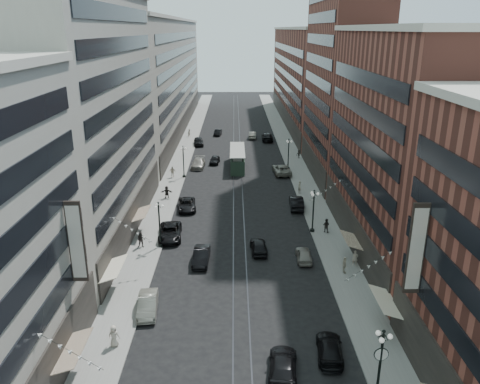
{
  "coord_description": "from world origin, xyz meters",
  "views": [
    {
      "loc": [
        -0.52,
        -21.65,
        24.23
      ],
      "look_at": [
        0.14,
        33.22,
        5.0
      ],
      "focal_mm": 35.0,
      "sensor_mm": 36.0,
      "label": 1
    }
  ],
  "objects_px": {
    "pedestrian_1": "(114,336)",
    "car_7": "(187,205)",
    "car_4": "(304,255)",
    "pedestrian_extra_0": "(355,258)",
    "lamppost_sw_far": "(159,223)",
    "lamppost_se_mid": "(288,153)",
    "car_14": "(252,135)",
    "pedestrian_9": "(299,154)",
    "lamppost_se_near": "(380,361)",
    "pedestrian_5": "(167,192)",
    "streetcar": "(237,159)",
    "lamppost_se_far": "(313,209)",
    "car_1": "(148,304)",
    "pedestrian_7": "(326,225)",
    "car_10": "(296,203)",
    "car_11": "(282,169)",
    "car_6": "(283,366)",
    "car_extra_1": "(259,246)",
    "lamppost_sw_mid": "(183,160)",
    "car_5": "(201,256)",
    "car_extra_0": "(218,132)",
    "car_9": "(199,141)",
    "pedestrian_extra_1": "(190,133)",
    "pedestrian_2": "(141,240)",
    "pedestrian_8": "(299,187)",
    "car_12": "(267,137)",
    "car_13": "(215,160)",
    "car_2": "(170,232)",
    "pedestrian_6": "(173,172)",
    "car_3": "(330,348)",
    "car_8": "(198,163)"
  },
  "relations": [
    {
      "from": "car_14",
      "to": "pedestrian_9",
      "type": "distance_m",
      "value": 20.27
    },
    {
      "from": "pedestrian_6",
      "to": "car_extra_1",
      "type": "relative_size",
      "value": 0.44
    },
    {
      "from": "car_11",
      "to": "car_2",
      "type": "bearing_deg",
      "value": 54.96
    },
    {
      "from": "lamppost_se_far",
      "to": "car_14",
      "type": "height_order",
      "value": "lamppost_se_far"
    },
    {
      "from": "car_6",
      "to": "car_12",
      "type": "xyz_separation_m",
      "value": [
        3.98,
        76.29,
        0.15
      ]
    },
    {
      "from": "pedestrian_1",
      "to": "car_7",
      "type": "xyz_separation_m",
      "value": [
        2.92,
        30.32,
        -0.34
      ]
    },
    {
      "from": "lamppost_se_far",
      "to": "car_1",
      "type": "bearing_deg",
      "value": -135.6
    },
    {
      "from": "lamppost_sw_mid",
      "to": "car_10",
      "type": "bearing_deg",
      "value": -39.91
    },
    {
      "from": "lamppost_se_mid",
      "to": "car_4",
      "type": "xyz_separation_m",
      "value": [
        -2.12,
        -35.45,
        -2.41
      ]
    },
    {
      "from": "lamppost_sw_far",
      "to": "car_6",
      "type": "relative_size",
      "value": 1.09
    },
    {
      "from": "pedestrian_extra_0",
      "to": "streetcar",
      "type": "bearing_deg",
      "value": 119.84
    },
    {
      "from": "car_9",
      "to": "pedestrian_extra_1",
      "type": "relative_size",
      "value": 2.93
    },
    {
      "from": "car_4",
      "to": "pedestrian_8",
      "type": "bearing_deg",
      "value": -94.26
    },
    {
      "from": "pedestrian_8",
      "to": "car_10",
      "type": "bearing_deg",
      "value": 35.4
    },
    {
      "from": "pedestrian_9",
      "to": "car_8",
      "type": "bearing_deg",
      "value": -172.02
    },
    {
      "from": "pedestrian_6",
      "to": "car_12",
      "type": "bearing_deg",
      "value": -118.68
    },
    {
      "from": "pedestrian_2",
      "to": "car_13",
      "type": "distance_m",
      "value": 36.89
    },
    {
      "from": "lamppost_se_near",
      "to": "pedestrian_1",
      "type": "distance_m",
      "value": 20.36
    },
    {
      "from": "car_7",
      "to": "car_extra_0",
      "type": "height_order",
      "value": "car_7"
    },
    {
      "from": "pedestrian_7",
      "to": "car_10",
      "type": "bearing_deg",
      "value": -47.41
    },
    {
      "from": "car_6",
      "to": "car_4",
      "type": "bearing_deg",
      "value": -96.32
    },
    {
      "from": "streetcar",
      "to": "car_7",
      "type": "relative_size",
      "value": 2.3
    },
    {
      "from": "lamppost_se_near",
      "to": "pedestrian_1",
      "type": "xyz_separation_m",
      "value": [
        -19.4,
        5.82,
        -2.15
      ]
    },
    {
      "from": "car_5",
      "to": "lamppost_sw_far",
      "type": "bearing_deg",
      "value": 144.2
    },
    {
      "from": "streetcar",
      "to": "car_14",
      "type": "height_order",
      "value": "streetcar"
    },
    {
      "from": "pedestrian_2",
      "to": "car_11",
      "type": "xyz_separation_m",
      "value": [
        19.14,
        29.26,
        -0.27
      ]
    },
    {
      "from": "pedestrian_5",
      "to": "car_extra_1",
      "type": "height_order",
      "value": "pedestrian_5"
    },
    {
      "from": "car_5",
      "to": "car_extra_0",
      "type": "bearing_deg",
      "value": 91.92
    },
    {
      "from": "pedestrian_7",
      "to": "pedestrian_1",
      "type": "bearing_deg",
      "value": 71.86
    },
    {
      "from": "car_2",
      "to": "car_extra_0",
      "type": "distance_m",
      "value": 58.42
    },
    {
      "from": "pedestrian_2",
      "to": "car_9",
      "type": "distance_m",
      "value": 51.03
    },
    {
      "from": "lamppost_sw_mid",
      "to": "pedestrian_extra_1",
      "type": "xyz_separation_m",
      "value": [
        -1.92,
        31.97,
        -2.09
      ]
    },
    {
      "from": "car_11",
      "to": "car_3",
      "type": "bearing_deg",
      "value": 85.26
    },
    {
      "from": "car_4",
      "to": "pedestrian_2",
      "type": "xyz_separation_m",
      "value": [
        -18.47,
        3.19,
        0.43
      ]
    },
    {
      "from": "car_4",
      "to": "pedestrian_extra_0",
      "type": "height_order",
      "value": "pedestrian_extra_0"
    },
    {
      "from": "pedestrian_7",
      "to": "car_5",
      "type": "bearing_deg",
      "value": 52.57
    },
    {
      "from": "lamppost_sw_far",
      "to": "lamppost_sw_mid",
      "type": "bearing_deg",
      "value": 90.0
    },
    {
      "from": "streetcar",
      "to": "car_5",
      "type": "distance_m",
      "value": 37.62
    },
    {
      "from": "car_4",
      "to": "pedestrian_5",
      "type": "distance_m",
      "value": 26.72
    },
    {
      "from": "lamppost_sw_far",
      "to": "lamppost_sw_mid",
      "type": "relative_size",
      "value": 1.0
    },
    {
      "from": "lamppost_se_near",
      "to": "pedestrian_5",
      "type": "height_order",
      "value": "lamppost_se_near"
    },
    {
      "from": "car_5",
      "to": "pedestrian_9",
      "type": "xyz_separation_m",
      "value": [
        16.28,
        42.81,
        0.2
      ]
    },
    {
      "from": "car_8",
      "to": "lamppost_sw_mid",
      "type": "bearing_deg",
      "value": -105.34
    },
    {
      "from": "car_3",
      "to": "car_extra_0",
      "type": "height_order",
      "value": "car_3"
    },
    {
      "from": "lamppost_sw_far",
      "to": "pedestrian_1",
      "type": "distance_m",
      "value": 18.32
    },
    {
      "from": "streetcar",
      "to": "pedestrian_1",
      "type": "distance_m",
      "value": 52.72
    },
    {
      "from": "car_1",
      "to": "pedestrian_extra_0",
      "type": "height_order",
      "value": "pedestrian_extra_0"
    },
    {
      "from": "car_4",
      "to": "car_14",
      "type": "xyz_separation_m",
      "value": [
        -3.4,
        60.86,
        0.1
      ]
    },
    {
      "from": "car_12",
      "to": "pedestrian_extra_1",
      "type": "relative_size",
      "value": 3.56
    },
    {
      "from": "car_10",
      "to": "car_11",
      "type": "bearing_deg",
      "value": -85.63
    }
  ]
}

